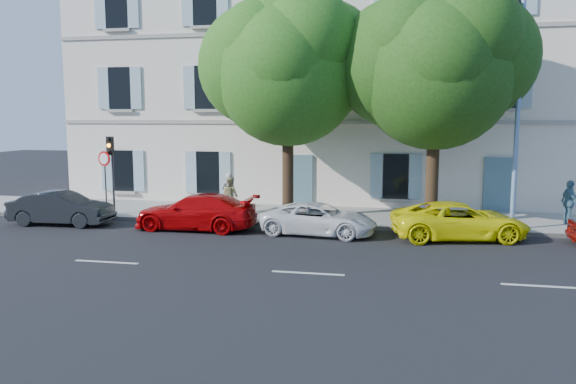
% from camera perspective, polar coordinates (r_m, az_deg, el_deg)
% --- Properties ---
extents(ground, '(90.00, 90.00, 0.00)m').
position_cam_1_polar(ground, '(19.31, 3.98, -5.04)').
color(ground, black).
extents(sidewalk, '(36.00, 4.50, 0.15)m').
position_cam_1_polar(sidewalk, '(23.63, 5.38, -2.52)').
color(sidewalk, '#A09E96').
rests_on(sidewalk, ground).
extents(kerb, '(36.00, 0.16, 0.16)m').
position_cam_1_polar(kerb, '(21.51, 4.77, -3.51)').
color(kerb, '#9E998E').
rests_on(kerb, ground).
extents(building, '(28.00, 7.00, 12.00)m').
position_cam_1_polar(building, '(29.04, 6.75, 11.10)').
color(building, silver).
rests_on(building, ground).
extents(car_dark_sedan, '(4.07, 1.55, 1.32)m').
position_cam_1_polar(car_dark_sedan, '(23.84, -22.04, -1.53)').
color(car_dark_sedan, black).
rests_on(car_dark_sedan, ground).
extents(car_red_coupe, '(4.67, 1.96, 1.35)m').
position_cam_1_polar(car_red_coupe, '(21.47, -9.35, -2.00)').
color(car_red_coupe, '#B50507').
rests_on(car_red_coupe, ground).
extents(car_white_coupe, '(4.32, 2.32, 1.15)m').
position_cam_1_polar(car_white_coupe, '(20.31, 3.15, -2.74)').
color(car_white_coupe, white).
rests_on(car_white_coupe, ground).
extents(car_yellow_supercar, '(5.00, 3.04, 1.30)m').
position_cam_1_polar(car_yellow_supercar, '(20.43, 17.03, -2.81)').
color(car_yellow_supercar, '#FCF50A').
rests_on(car_yellow_supercar, ground).
extents(tree_left, '(5.81, 5.81, 9.00)m').
position_cam_1_polar(tree_left, '(22.65, -0.01, 11.98)').
color(tree_left, '#3A2819').
rests_on(tree_left, sidewalk).
extents(tree_right, '(5.80, 5.80, 8.94)m').
position_cam_1_polar(tree_right, '(21.82, 14.78, 11.73)').
color(tree_right, '#3A2819').
rests_on(tree_right, sidewalk).
extents(traffic_light, '(0.26, 0.37, 3.27)m').
position_cam_1_polar(traffic_light, '(24.58, -17.53, 3.29)').
color(traffic_light, '#383A3D').
rests_on(traffic_light, sidewalk).
extents(road_sign, '(0.61, 0.19, 2.67)m').
position_cam_1_polar(road_sign, '(24.50, -18.12, 2.22)').
color(road_sign, '#383A3D').
rests_on(road_sign, sidewalk).
extents(street_lamp, '(0.31, 1.85, 8.67)m').
position_cam_1_polar(street_lamp, '(21.61, 22.49, 9.27)').
color(street_lamp, '#7293BF').
rests_on(street_lamp, sidewalk).
extents(pedestrian_a, '(0.75, 0.72, 1.73)m').
position_cam_1_polar(pedestrian_a, '(23.93, -6.05, -0.12)').
color(pedestrian_a, silver).
rests_on(pedestrian_a, sidewalk).
extents(pedestrian_b, '(0.97, 0.93, 1.58)m').
position_cam_1_polar(pedestrian_b, '(23.88, -5.88, -0.32)').
color(pedestrian_b, tan).
rests_on(pedestrian_b, sidewalk).
extents(pedestrian_c, '(0.64, 1.07, 1.70)m').
position_cam_1_polar(pedestrian_c, '(23.87, 26.66, -0.96)').
color(pedestrian_c, teal).
rests_on(pedestrian_c, sidewalk).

